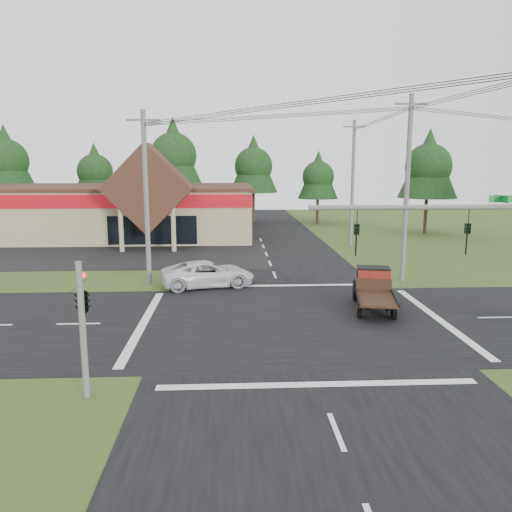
{
  "coord_description": "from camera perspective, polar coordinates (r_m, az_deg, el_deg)",
  "views": [
    {
      "loc": [
        -2.84,
        -22.56,
        7.27
      ],
      "look_at": [
        -1.48,
        5.22,
        2.2
      ],
      "focal_mm": 35.0,
      "sensor_mm": 36.0,
      "label": 1
    }
  ],
  "objects": [
    {
      "name": "road_ns",
      "position": [
        23.87,
        4.21,
        -7.4
      ],
      "size": [
        12.0,
        120.0,
        0.02
      ],
      "primitive_type": "cube",
      "color": "black",
      "rests_on": "ground"
    },
    {
      "name": "tree_row_b",
      "position": [
        66.8,
        -17.93,
        9.35
      ],
      "size": [
        5.6,
        5.6,
        10.1
      ],
      "color": "#332316",
      "rests_on": "ground"
    },
    {
      "name": "utility_pole_ne",
      "position": [
        32.46,
        16.86,
        7.45
      ],
      "size": [
        2.0,
        0.3,
        11.5
      ],
      "color": "#595651",
      "rests_on": "ground"
    },
    {
      "name": "tree_row_d",
      "position": [
        64.62,
        -0.29,
        10.43
      ],
      "size": [
        6.16,
        6.16,
        11.11
      ],
      "color": "#332316",
      "rests_on": "ground"
    },
    {
      "name": "road_ew",
      "position": [
        23.87,
        4.21,
        -7.4
      ],
      "size": [
        120.0,
        12.0,
        0.02
      ],
      "primitive_type": "cube",
      "color": "black",
      "rests_on": "ground"
    },
    {
      "name": "white_pickup",
      "position": [
        30.42,
        -5.53,
        -2.04
      ],
      "size": [
        6.05,
        3.78,
        1.56
      ],
      "primitive_type": "imported",
      "rotation": [
        0.0,
        0.0,
        1.8
      ],
      "color": "silver",
      "rests_on": "ground"
    },
    {
      "name": "ground",
      "position": [
        23.87,
        4.21,
        -7.43
      ],
      "size": [
        120.0,
        120.0,
        0.0
      ],
      "primitive_type": "plane",
      "color": "#394B1B",
      "rests_on": "ground"
    },
    {
      "name": "antique_flatbed_truck",
      "position": [
        26.0,
        13.38,
        -3.83
      ],
      "size": [
        2.8,
        5.22,
        2.07
      ],
      "primitive_type": null,
      "rotation": [
        0.0,
        0.0,
        -0.19
      ],
      "color": "#5E160D",
      "rests_on": "ground"
    },
    {
      "name": "tree_side_ne",
      "position": [
        56.54,
        19.12,
        9.88
      ],
      "size": [
        6.16,
        6.16,
        11.11
      ],
      "color": "#332316",
      "rests_on": "ground"
    },
    {
      "name": "tree_row_a",
      "position": [
        68.2,
        -26.69,
        9.91
      ],
      "size": [
        6.72,
        6.72,
        12.12
      ],
      "color": "#332316",
      "rests_on": "ground"
    },
    {
      "name": "traffic_signal_mast",
      "position": [
        17.6,
        26.72,
        -0.08
      ],
      "size": [
        8.12,
        0.24,
        7.0
      ],
      "color": "#595651",
      "rests_on": "ground"
    },
    {
      "name": "utility_pole_nw",
      "position": [
        31.05,
        -12.44,
        6.62
      ],
      "size": [
        2.0,
        0.3,
        10.5
      ],
      "color": "#595651",
      "rests_on": "ground"
    },
    {
      "name": "tree_row_e",
      "position": [
        63.5,
        7.12,
        9.14
      ],
      "size": [
        5.04,
        5.04,
        9.09
      ],
      "color": "#332316",
      "rests_on": "ground"
    },
    {
      "name": "tree_row_c",
      "position": [
        63.98,
        -9.41,
        11.5
      ],
      "size": [
        7.28,
        7.28,
        13.13
      ],
      "color": "#332316",
      "rests_on": "ground"
    },
    {
      "name": "parking_apron",
      "position": [
        43.64,
        -17.57,
        0.28
      ],
      "size": [
        28.0,
        14.0,
        0.02
      ],
      "primitive_type": "cube",
      "color": "black",
      "rests_on": "ground"
    },
    {
      "name": "traffic_signal_corner",
      "position": [
        16.37,
        -19.29,
        -3.49
      ],
      "size": [
        0.53,
        2.48,
        4.4
      ],
      "color": "#595651",
      "rests_on": "ground"
    },
    {
      "name": "cvs_building",
      "position": [
        53.88,
        -16.67,
        5.12
      ],
      "size": [
        30.4,
        18.2,
        9.19
      ],
      "color": "tan",
      "rests_on": "ground"
    },
    {
      "name": "utility_pole_n",
      "position": [
        45.89,
        10.98,
        8.23
      ],
      "size": [
        2.0,
        0.3,
        11.2
      ],
      "color": "#595651",
      "rests_on": "ground"
    }
  ]
}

